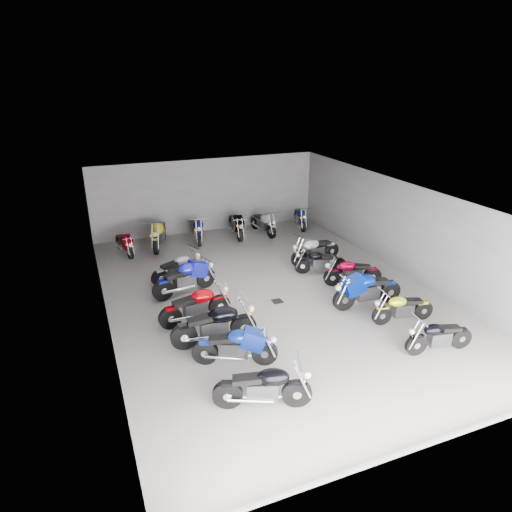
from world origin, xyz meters
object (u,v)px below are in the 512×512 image
(motorcycle_back_c, at_px, (198,229))
(motorcycle_left_b, at_px, (236,346))
(motorcycle_left_a, at_px, (264,387))
(motorcycle_left_f, at_px, (178,268))
(motorcycle_back_d, at_px, (236,225))
(drain_grate, at_px, (277,301))
(motorcycle_left_d, at_px, (196,305))
(motorcycle_right_d, at_px, (352,272))
(motorcycle_right_e, at_px, (320,261))
(motorcycle_back_a, at_px, (124,243))
(motorcycle_back_e, at_px, (263,223))
(motorcycle_right_a, at_px, (439,336))
(motorcycle_left_e, at_px, (185,278))
(motorcycle_back_f, at_px, (300,217))
(motorcycle_right_c, at_px, (367,290))
(motorcycle_back_b, at_px, (159,234))
(motorcycle_right_b, at_px, (402,308))
(motorcycle_right_f, at_px, (315,250))
(motorcycle_left_c, at_px, (215,325))

(motorcycle_back_c, bearing_deg, motorcycle_left_b, 93.66)
(motorcycle_left_a, relative_size, motorcycle_left_f, 1.08)
(motorcycle_left_a, relative_size, motorcycle_back_d, 0.94)
(drain_grate, distance_m, motorcycle_back_c, 6.42)
(motorcycle_left_d, bearing_deg, motorcycle_left_f, 170.21)
(motorcycle_right_d, xyz_separation_m, motorcycle_right_e, (-0.50, 1.24, -0.02))
(drain_grate, distance_m, motorcycle_right_d, 2.83)
(motorcycle_left_d, height_order, motorcycle_back_a, motorcycle_left_d)
(drain_grate, xyz_separation_m, motorcycle_back_e, (2.09, 6.10, 0.49))
(motorcycle_right_a, xyz_separation_m, motorcycle_right_e, (-0.35, 5.42, -0.00))
(motorcycle_left_b, distance_m, motorcycle_right_a, 5.12)
(motorcycle_left_e, bearing_deg, motorcycle_back_f, 110.27)
(motorcycle_right_c, bearing_deg, motorcycle_back_b, 35.35)
(motorcycle_right_b, relative_size, motorcycle_right_f, 0.88)
(motorcycle_left_a, relative_size, motorcycle_back_e, 0.98)
(motorcycle_left_a, xyz_separation_m, motorcycle_back_a, (-1.63, 10.16, -0.06))
(drain_grate, relative_size, motorcycle_left_a, 0.16)
(motorcycle_left_f, relative_size, motorcycle_back_c, 0.89)
(motorcycle_left_f, xyz_separation_m, motorcycle_right_d, (5.29, -2.52, 0.01))
(drain_grate, distance_m, motorcycle_left_f, 3.70)
(motorcycle_left_f, distance_m, motorcycle_back_f, 7.43)
(motorcycle_left_d, distance_m, motorcycle_left_f, 2.96)
(motorcycle_left_f, distance_m, motorcycle_right_d, 5.86)
(motorcycle_left_f, xyz_separation_m, motorcycle_back_b, (0.03, 3.45, 0.11))
(motorcycle_back_e, bearing_deg, motorcycle_left_c, 52.19)
(motorcycle_back_c, bearing_deg, motorcycle_right_c, 125.68)
(drain_grate, bearing_deg, motorcycle_back_d, 82.17)
(motorcycle_right_c, bearing_deg, motorcycle_back_c, 24.65)
(motorcycle_right_a, xyz_separation_m, motorcycle_back_e, (-0.55, 10.11, 0.05))
(motorcycle_back_a, relative_size, motorcycle_back_e, 0.89)
(motorcycle_right_e, height_order, motorcycle_right_f, motorcycle_right_f)
(motorcycle_right_d, height_order, motorcycle_back_e, motorcycle_back_e)
(motorcycle_back_e, relative_size, motorcycle_back_f, 1.06)
(drain_grate, relative_size, motorcycle_left_c, 0.14)
(motorcycle_left_f, xyz_separation_m, motorcycle_right_e, (4.79, -1.28, -0.02))
(motorcycle_left_b, bearing_deg, motorcycle_left_e, -154.05)
(motorcycle_left_e, distance_m, motorcycle_back_a, 4.48)
(drain_grate, relative_size, motorcycle_right_b, 0.17)
(motorcycle_back_c, bearing_deg, motorcycle_left_f, 78.02)
(motorcycle_right_b, distance_m, motorcycle_right_e, 3.89)
(motorcycle_left_d, bearing_deg, motorcycle_right_e, 101.74)
(motorcycle_left_a, bearing_deg, motorcycle_right_c, 143.35)
(motorcycle_right_e, relative_size, motorcycle_back_c, 0.85)
(motorcycle_back_c, height_order, motorcycle_back_d, motorcycle_back_d)
(motorcycle_left_e, xyz_separation_m, motorcycle_back_b, (0.02, 4.52, 0.04))
(drain_grate, bearing_deg, motorcycle_left_e, 146.96)
(motorcycle_right_a, relative_size, motorcycle_right_e, 1.05)
(motorcycle_back_c, bearing_deg, motorcycle_back_a, 21.83)
(motorcycle_left_d, height_order, motorcycle_back_b, motorcycle_back_b)
(motorcycle_right_d, relative_size, motorcycle_back_d, 0.88)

